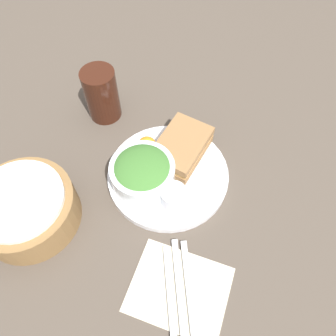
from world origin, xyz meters
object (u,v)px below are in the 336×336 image
Objects in this scene: fork at (189,288)px; plate at (168,175)px; bread_basket at (26,209)px; drink_glass at (102,95)px; salad_bowl at (143,172)px; dressing_cup at (173,196)px; spoon at (170,290)px; knife at (179,289)px; sandwich at (181,147)px.

plate is at bearing -175.87° from fork.
bread_basket reaches higher than fork.
drink_glass is at bearing -3.60° from bread_basket.
salad_bowl and bread_basket have the same top height.
drink_glass reaches higher than fork.
plate is 2.01× the size of drink_glass.
dressing_cup is 0.27× the size of bread_basket.
spoon is (-0.04, -0.32, -0.04)m from bread_basket.
plate is 0.31m from bread_basket.
salad_bowl is at bearing -162.43° from fork.
bread_basket is at bearing -118.95° from fork.
salad_bowl reaches higher than plate.
fork is at bearing 90.00° from spoon.
dressing_cup is at bearing 172.57° from spoon.
plate is 0.25m from knife.
sandwich is 0.11m from salad_bowl.
fork is 0.95× the size of knife.
bread_basket is at bearing -122.00° from spoon.
bread_basket is 0.36m from fork.
salad_bowl is 0.72× the size of knife.
salad_bowl is at bearing -170.81° from spoon.
dressing_cup reaches higher than plate.
salad_bowl is (-0.04, 0.04, 0.05)m from plate.
dressing_cup is 0.18m from knife.
fork is at bearing -151.39° from plate.
dressing_cup is (-0.06, -0.03, 0.03)m from plate.
sandwich is 1.15× the size of drink_glass.
plate is 1.97× the size of salad_bowl.
bread_basket is 0.33m from spoon.
salad_bowl is at bearing -133.75° from drink_glass.
dressing_cup reaches higher than knife.
sandwich reaches higher than knife.
sandwich is 0.30m from fork.
dressing_cup is 0.30× the size of fork.
bread_basket is (-0.13, 0.27, 0.00)m from dressing_cup.
bread_basket is at bearing -120.41° from knife.
spoon is at bearing -165.54° from sandwich.
knife is (-0.01, 0.02, 0.00)m from fork.
drink_glass is at bearing 73.38° from sandwich.
fork is (-0.18, -0.16, -0.05)m from salad_bowl.
fork is at bearing 90.00° from knife.
dressing_cup is 0.29× the size of knife.
fork is at bearing -151.44° from dressing_cup.
dressing_cup is (-0.02, -0.08, -0.02)m from salad_bowl.
drink_glass reaches higher than bread_basket.
spoon is (-0.36, -0.30, -0.06)m from drink_glass.
fork is (-0.03, -0.36, -0.04)m from bread_basket.
plate is at bearing -48.83° from salad_bowl.
knife is at bearing -137.89° from drink_glass.
knife is 1.17× the size of spoon.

